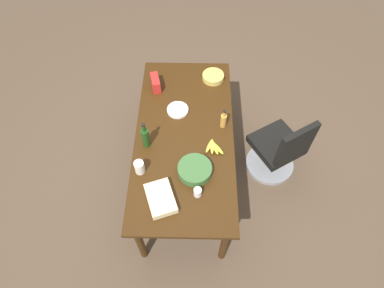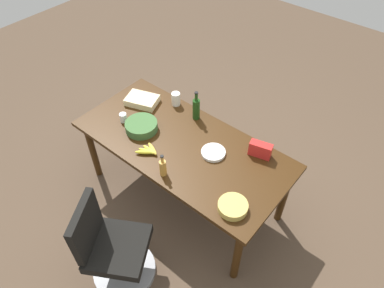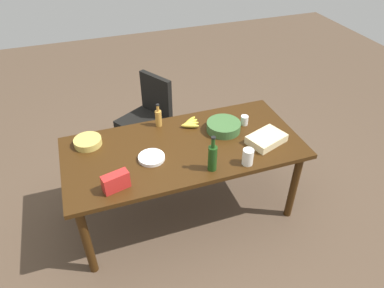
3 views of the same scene
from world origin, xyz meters
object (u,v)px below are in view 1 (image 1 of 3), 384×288
conference_table (185,140)px  office_chair (278,151)px  mayo_jar (140,167)px  chip_bowl (213,77)px  sheet_cake (161,198)px  salad_bowl (195,170)px  dressing_bottle (223,120)px  wine_bottle (146,137)px  paper_plate_stack (178,110)px  banana_bunch (214,147)px  paper_cup (198,192)px  chip_bag_red (156,83)px

conference_table → office_chair: 1.09m
conference_table → mayo_jar: size_ratio=14.64×
chip_bowl → mayo_jar: bearing=-29.8°
sheet_cake → office_chair: bearing=123.8°
salad_bowl → dressing_bottle: (-0.54, 0.27, 0.04)m
mayo_jar → wine_bottle: wine_bottle is taller
conference_table → sheet_cake: sheet_cake is taller
paper_plate_stack → sheet_cake: size_ratio=0.69×
chip_bowl → salad_bowl: size_ratio=0.77×
chip_bowl → mayo_jar: (1.19, -0.68, 0.04)m
wine_bottle → banana_bunch: bearing=87.1°
office_chair → chip_bowl: (-0.67, -0.73, 0.46)m
paper_cup → mayo_jar: 0.57m
chip_bag_red → wine_bottle: wine_bottle is taller
conference_table → banana_bunch: 0.34m
sheet_cake → paper_cup: (-0.06, 0.32, 0.01)m
office_chair → banana_bunch: 0.91m
salad_bowl → sheet_cake: 0.40m
chip_bowl → sheet_cake: bearing=-17.8°
chip_bowl → conference_table: bearing=-20.8°
conference_table → chip_bowl: bearing=159.2°
mayo_jar → banana_bunch: mayo_jar is taller
chip_bowl → paper_cup: (1.42, -0.16, 0.01)m
chip_bowl → wine_bottle: 1.11m
salad_bowl → paper_plate_stack: bearing=-165.6°
wine_bottle → chip_bag_red: bearing=177.9°
salad_bowl → office_chair: bearing=119.8°
office_chair → mayo_jar: (0.52, -1.41, 0.50)m
banana_bunch → sheet_cake: bearing=-40.3°
paper_plate_stack → mayo_jar: (0.72, -0.31, 0.06)m
paper_cup → dressing_bottle: bearing=162.1°
wine_bottle → banana_bunch: 0.65m
salad_bowl → chip_bag_red: size_ratio=1.55×
chip_bowl → banana_bunch: (0.93, -0.01, -0.01)m
paper_plate_stack → paper_cup: (0.95, 0.21, 0.03)m
paper_plate_stack → chip_bowl: (-0.47, 0.37, 0.02)m
chip_bag_red → wine_bottle: size_ratio=0.63×
dressing_bottle → sheet_cake: bearing=-34.4°
dressing_bottle → paper_cup: size_ratio=2.53×
conference_table → chip_bowl: 0.84m
conference_table → sheet_cake: 0.73m
conference_table → paper_plate_stack: (-0.30, -0.08, 0.10)m
office_chair → dressing_bottle: (-0.01, -0.64, 0.52)m
banana_bunch → paper_plate_stack: bearing=-141.8°
paper_cup → paper_plate_stack: bearing=-167.3°
chip_bowl → dressing_bottle: dressing_bottle is taller
office_chair → banana_bunch: bearing=-70.6°
conference_table → banana_bunch: (0.15, 0.28, 0.11)m
mayo_jar → dressing_bottle: bearing=124.9°
sheet_cake → mayo_jar: (-0.29, -0.21, 0.04)m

